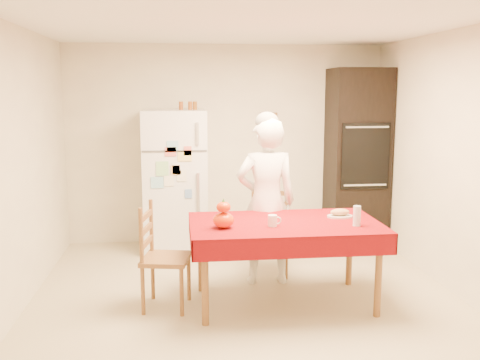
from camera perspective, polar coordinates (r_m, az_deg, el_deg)
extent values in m
plane|color=#C0B38A|center=(4.97, 0.93, -13.31)|extent=(4.50, 4.50, 0.00)
cube|color=beige|center=(6.85, -1.52, 3.84)|extent=(4.00, 0.02, 2.50)
cube|color=beige|center=(2.46, 7.93, -6.51)|extent=(4.00, 0.02, 2.50)
cube|color=beige|center=(4.80, -23.44, 0.61)|extent=(0.02, 4.50, 2.50)
cube|color=beige|center=(5.28, 23.04, 1.38)|extent=(0.02, 4.50, 2.50)
cube|color=white|center=(4.62, 1.01, 16.65)|extent=(4.00, 4.50, 0.02)
cube|color=brown|center=(6.89, 3.07, 5.94)|extent=(0.22, 0.02, 0.30)
cube|color=white|center=(6.51, -6.92, -0.08)|extent=(0.75, 0.70, 1.70)
cube|color=silver|center=(6.07, -4.56, 4.98)|extent=(0.03, 0.03, 0.25)
cube|color=silver|center=(6.18, -4.46, -1.98)|extent=(0.03, 0.03, 0.60)
cube|color=black|center=(6.89, 12.37, 2.40)|extent=(0.70, 0.60, 2.20)
cube|color=black|center=(6.60, 13.25, 2.50)|extent=(0.59, 0.02, 0.80)
cylinder|color=brown|center=(4.48, -3.75, -11.03)|extent=(0.06, 0.06, 0.71)
cylinder|color=brown|center=(5.22, -4.19, -8.03)|extent=(0.06, 0.06, 0.71)
cylinder|color=brown|center=(4.78, 14.54, -9.99)|extent=(0.06, 0.06, 0.71)
cylinder|color=brown|center=(5.48, 11.60, -7.35)|extent=(0.06, 0.06, 0.71)
cube|color=brown|center=(4.83, 4.80, -4.87)|extent=(1.60, 0.90, 0.04)
cube|color=#56040E|center=(4.82, 4.80, -4.57)|extent=(1.70, 1.00, 0.01)
cylinder|color=brown|center=(5.58, 1.22, -8.35)|extent=(0.04, 0.04, 0.43)
cylinder|color=brown|center=(5.90, 1.40, -7.35)|extent=(0.04, 0.04, 0.43)
cylinder|color=brown|center=(5.57, 4.96, -8.41)|extent=(0.04, 0.04, 0.43)
cylinder|color=brown|center=(5.90, 4.92, -7.39)|extent=(0.04, 0.04, 0.43)
cube|color=brown|center=(5.67, 3.15, -5.60)|extent=(0.49, 0.47, 0.04)
cube|color=brown|center=(5.78, 3.20, -2.76)|extent=(0.36, 0.10, 0.50)
cylinder|color=brown|center=(4.72, -6.24, -11.81)|extent=(0.04, 0.04, 0.43)
cylinder|color=brown|center=(4.79, -10.32, -11.58)|extent=(0.04, 0.04, 0.43)
cylinder|color=brown|center=(5.05, -5.48, -10.34)|extent=(0.04, 0.04, 0.43)
cylinder|color=brown|center=(5.12, -9.29, -10.15)|extent=(0.04, 0.04, 0.43)
cube|color=brown|center=(4.84, -7.90, -8.34)|extent=(0.47, 0.49, 0.04)
cube|color=brown|center=(4.81, -9.95, -5.41)|extent=(0.10, 0.36, 0.50)
imported|color=white|center=(5.33, 2.82, -2.34)|extent=(0.62, 0.42, 1.67)
cylinder|color=white|center=(4.66, 3.48, -4.36)|extent=(0.08, 0.08, 0.10)
ellipsoid|color=#CA3704|center=(4.59, -1.76, -4.30)|extent=(0.18, 0.18, 0.14)
ellipsoid|color=red|center=(4.57, -1.77, -2.91)|extent=(0.12, 0.12, 0.09)
cylinder|color=silver|center=(4.77, 12.36, -3.75)|extent=(0.07, 0.07, 0.18)
cylinder|color=silver|center=(5.07, 10.60, -3.83)|extent=(0.24, 0.24, 0.02)
ellipsoid|color=#9D704D|center=(5.06, 10.61, -3.38)|extent=(0.18, 0.10, 0.06)
cylinder|color=brown|center=(6.47, -6.32, 7.89)|extent=(0.05, 0.05, 0.10)
cylinder|color=#934B1A|center=(6.47, -5.34, 7.90)|extent=(0.05, 0.05, 0.10)
cylinder|color=brown|center=(6.48, -4.83, 7.91)|extent=(0.05, 0.05, 0.10)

